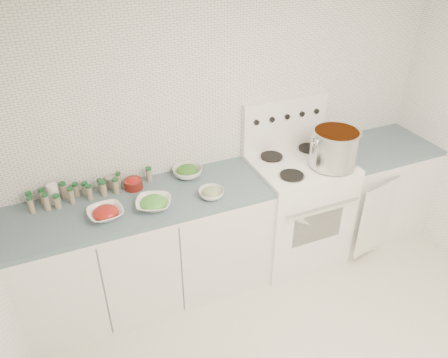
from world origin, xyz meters
TOP-DOWN VIEW (x-y plane):
  - room_walls at (0.00, 0.00)m, footprint 3.54×3.04m
  - counter_left at (-0.82, 1.19)m, footprint 1.85×0.62m
  - stove at (0.48, 1.19)m, footprint 0.76×0.70m
  - counter_right at (1.30, 1.19)m, footprint 0.89×0.71m
  - stock_pot at (0.67, 1.03)m, footprint 0.39×0.37m
  - bowl_tomato at (-1.09, 1.10)m, footprint 0.25×0.25m
  - bowl_snowpea at (-0.76, 1.08)m, footprint 0.31×0.31m
  - bowl_broccoli at (-0.41, 1.38)m, footprint 0.26×0.26m
  - bowl_zucchini at (-0.35, 1.04)m, footprint 0.23×0.23m
  - bowl_pepper at (-0.83, 1.38)m, footprint 0.14×0.14m
  - salt_canister at (-1.38, 1.42)m, footprint 0.09×0.09m
  - tin_can at (-0.98, 1.45)m, footprint 0.08×0.08m
  - spice_cluster at (-1.21, 1.39)m, footprint 0.89×0.15m

SIDE VIEW (x-z plane):
  - counter_right at x=1.30m, z-range 0.00..0.90m
  - counter_left at x=-0.82m, z-range 0.00..0.90m
  - stove at x=0.48m, z-range -0.18..1.18m
  - bowl_tomato at x=-1.09m, z-range 0.89..0.97m
  - bowl_zucchini at x=-0.35m, z-range 0.90..0.97m
  - bowl_snowpea at x=-0.76m, z-range 0.89..0.97m
  - bowl_pepper at x=-0.83m, z-range 0.90..0.98m
  - bowl_broccoli at x=-0.41m, z-range 0.90..0.99m
  - tin_can at x=-0.98m, z-range 0.90..0.99m
  - spice_cluster at x=-1.21m, z-range 0.89..1.03m
  - salt_canister at x=-1.38m, z-range 0.90..1.04m
  - stock_pot at x=0.67m, z-range 0.96..1.24m
  - room_walls at x=0.00m, z-range 0.30..2.82m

